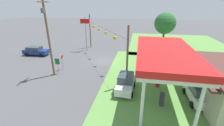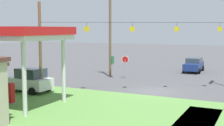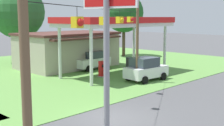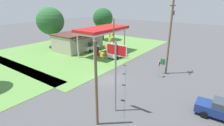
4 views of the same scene
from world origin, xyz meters
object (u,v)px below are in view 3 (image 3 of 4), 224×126
object	(u,v)px
gas_station_canopy	(116,22)
stop_sign_overhead	(108,35)
car_at_pumps_rear	(92,60)
tree_behind_station	(18,12)
car_at_pumps_front	(146,69)
tree_far_back	(124,13)
fuel_pump_far	(129,65)
gas_station_store	(68,50)
fuel_pump_near	(102,70)

from	to	relation	value
gas_station_canopy	stop_sign_overhead	xyz separation A→B (m)	(-15.36, -14.03, 0.02)
car_at_pumps_rear	tree_behind_station	size ratio (longest dim) A/B	0.46
car_at_pumps_rear	car_at_pumps_front	bearing A→B (deg)	82.71
tree_behind_station	tree_far_back	xyz separation A→B (m)	(13.50, -5.05, -0.02)
tree_far_back	fuel_pump_far	bearing A→B (deg)	-135.74
car_at_pumps_rear	tree_behind_station	distance (m)	11.66
gas_station_store	tree_far_back	world-z (taller)	tree_far_back
fuel_pump_near	stop_sign_overhead	distance (m)	19.89
fuel_pump_far	tree_far_back	xyz separation A→B (m)	(9.19, 8.95, 5.42)
tree_far_back	car_at_pumps_rear	bearing A→B (deg)	-154.90
gas_station_store	car_at_pumps_rear	distance (m)	3.31
car_at_pumps_front	stop_sign_overhead	distance (m)	18.52
gas_station_store	stop_sign_overhead	size ratio (longest dim) A/B	1.46
car_at_pumps_front	tree_behind_station	size ratio (longest dim) A/B	0.44
gas_station_store	car_at_pumps_rear	size ratio (longest dim) A/B	2.46
gas_station_canopy	car_at_pumps_front	bearing A→B (deg)	-95.47
fuel_pump_near	gas_station_canopy	bearing A→B (deg)	0.05
car_at_pumps_front	stop_sign_overhead	bearing A→B (deg)	-142.43
tree_behind_station	fuel_pump_near	bearing A→B (deg)	-88.19
tree_far_back	tree_behind_station	bearing A→B (deg)	159.48
fuel_pump_far	car_at_pumps_front	bearing A→B (deg)	-120.58
gas_station_store	tree_far_back	xyz separation A→B (m)	(11.58, 1.98, 4.18)
gas_station_store	fuel_pump_far	xyz separation A→B (m)	(2.39, -6.97, -1.23)
fuel_pump_near	car_at_pumps_front	xyz separation A→B (m)	(1.56, -3.91, 0.32)
car_at_pumps_rear	gas_station_store	bearing A→B (deg)	-76.57
gas_station_canopy	car_at_pumps_rear	xyz separation A→B (m)	(0.37, 3.92, -4.05)
fuel_pump_far	car_at_pumps_front	distance (m)	4.55
fuel_pump_near	gas_station_store	bearing A→B (deg)	78.05
car_at_pumps_rear	tree_behind_station	world-z (taller)	tree_behind_station
fuel_pump_near	car_at_pumps_rear	world-z (taller)	car_at_pumps_rear
fuel_pump_near	tree_far_back	size ratio (longest dim) A/B	0.17
fuel_pump_far	car_at_pumps_front	xyz separation A→B (m)	(-2.31, -3.91, 0.32)
stop_sign_overhead	tree_behind_station	distance (m)	30.91
fuel_pump_near	stop_sign_overhead	size ratio (longest dim) A/B	0.21
car_at_pumps_front	tree_behind_station	xyz separation A→B (m)	(-2.00, 17.91, 5.11)
fuel_pump_far	stop_sign_overhead	distance (m)	22.69
gas_station_canopy	tree_behind_station	bearing A→B (deg)	99.64
gas_station_store	tree_behind_station	world-z (taller)	tree_behind_station
tree_behind_station	tree_far_back	world-z (taller)	tree_behind_station
stop_sign_overhead	fuel_pump_near	bearing A→B (deg)	46.27
gas_station_canopy	tree_far_back	distance (m)	14.32
tree_behind_station	tree_far_back	bearing A→B (deg)	-20.52
gas_station_canopy	tree_far_back	world-z (taller)	tree_far_back
gas_station_store	tree_behind_station	bearing A→B (deg)	105.26
fuel_pump_near	tree_behind_station	size ratio (longest dim) A/B	0.16
tree_behind_station	gas_station_store	bearing A→B (deg)	-74.74
car_at_pumps_front	stop_sign_overhead	size ratio (longest dim) A/B	0.57
tree_far_back	gas_station_canopy	bearing A→B (deg)	-141.17
car_at_pumps_front	stop_sign_overhead	world-z (taller)	stop_sign_overhead
car_at_pumps_front	tree_far_back	bearing A→B (deg)	51.74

